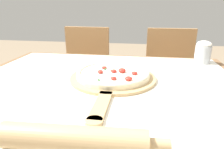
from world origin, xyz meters
name	(u,v)px	position (x,y,z in m)	size (l,w,h in m)	color
dining_table	(102,108)	(0.00, 0.00, 0.65)	(1.21, 1.01, 0.76)	brown
towel_cloth	(102,84)	(0.00, 0.00, 0.77)	(1.13, 0.93, 0.00)	white
pizza_peel	(112,79)	(0.04, 0.04, 0.77)	(0.37, 0.56, 0.01)	tan
pizza	(113,73)	(0.04, 0.06, 0.79)	(0.31, 0.31, 0.04)	beige
rolling_pin	(73,139)	(0.02, -0.39, 0.80)	(0.42, 0.07, 0.06)	tan
chair_left	(85,73)	(-0.32, 0.83, 0.52)	(0.42, 0.42, 0.90)	#A37547
chair_right	(169,77)	(0.38, 0.83, 0.52)	(0.40, 0.40, 0.90)	#A37547
flour_cup	(203,52)	(0.49, 0.39, 0.83)	(0.08, 0.08, 0.12)	#B2B7BC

